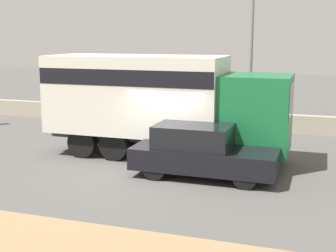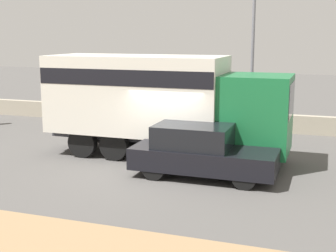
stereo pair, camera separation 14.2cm
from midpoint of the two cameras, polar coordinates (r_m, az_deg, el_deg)
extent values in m
plane|color=#514F4C|center=(14.68, -0.89, -5.77)|extent=(80.00, 80.00, 0.00)
cube|color=#A39984|center=(21.72, 5.98, 0.80)|extent=(60.00, 0.35, 0.81)
cylinder|color=slate|center=(20.68, 10.45, 8.54)|extent=(0.14, 0.14, 6.81)
cube|color=#196B38|center=(15.48, 10.93, 1.47)|extent=(2.20, 2.24, 2.52)
cube|color=black|center=(15.29, 15.01, 3.09)|extent=(0.06, 1.90, 1.11)
cube|color=#2D2D33|center=(16.76, -3.51, -1.04)|extent=(6.17, 1.39, 0.25)
cube|color=silver|center=(16.51, -3.57, 3.93)|extent=(6.17, 2.52, 2.68)
cube|color=black|center=(16.45, -3.59, 6.23)|extent=(6.14, 2.54, 0.54)
cylinder|color=black|center=(16.64, 11.25, -2.13)|extent=(1.03, 0.28, 1.03)
cylinder|color=black|center=(14.81, 10.22, -3.73)|extent=(1.03, 0.28, 1.03)
cylinder|color=black|center=(18.34, -7.26, -0.78)|extent=(1.03, 0.28, 1.03)
cylinder|color=black|center=(16.70, -10.14, -2.04)|extent=(1.03, 0.28, 1.03)
cylinder|color=black|center=(17.84, -3.71, -1.05)|extent=(1.03, 0.28, 1.03)
cylinder|color=black|center=(16.15, -6.31, -2.38)|extent=(1.03, 0.28, 1.03)
cube|color=black|center=(14.17, 4.74, -3.96)|extent=(4.35, 1.76, 0.65)
cube|color=black|center=(14.10, 3.41, -1.22)|extent=(2.26, 1.62, 0.69)
cylinder|color=black|center=(14.70, 10.57, -4.52)|extent=(0.70, 0.20, 0.70)
cylinder|color=black|center=(13.26, 9.57, -6.21)|extent=(0.70, 0.20, 0.70)
cylinder|color=black|center=(15.31, 0.53, -3.71)|extent=(0.70, 0.20, 0.70)
cylinder|color=black|center=(13.93, -1.47, -5.22)|extent=(0.70, 0.20, 0.70)
camera|label=1|loc=(0.07, -89.73, 0.05)|focal=50.00mm
camera|label=2|loc=(0.07, 90.27, -0.05)|focal=50.00mm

